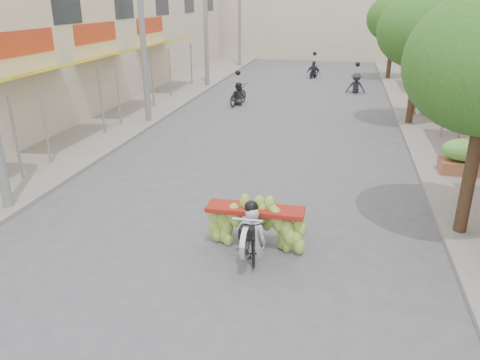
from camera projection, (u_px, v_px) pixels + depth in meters
name	position (u px, v px, depth m)	size (l,w,h in m)	color
ground	(170.00, 311.00, 7.99)	(120.00, 120.00, 0.00)	#525257
sidewalk_left	(142.00, 105.00, 23.02)	(4.00, 60.00, 0.12)	gray
sidewalk_right	(444.00, 120.00, 20.22)	(4.00, 60.00, 0.12)	gray
shophouse_row_left	(30.00, 43.00, 22.02)	(9.77, 40.00, 6.00)	#C5B49C
far_building	(319.00, 16.00, 41.30)	(20.00, 6.00, 7.00)	#C5B49C
utility_pole_mid	(142.00, 24.00, 18.53)	(0.60, 0.24, 8.00)	slate
utility_pole_far	(206.00, 16.00, 26.72)	(0.60, 0.24, 8.00)	slate
utility_pole_back	(239.00, 12.00, 34.91)	(0.60, 0.24, 8.00)	slate
street_tree_mid	(421.00, 31.00, 18.28)	(3.40, 3.40, 5.25)	#3A2719
street_tree_far	(394.00, 19.00, 29.20)	(3.40, 3.40, 5.25)	#3A2719
produce_crate_mid	(463.00, 154.00, 13.78)	(1.20, 0.88, 1.16)	brown
produce_crate_far	(424.00, 100.00, 21.06)	(1.20, 0.88, 1.16)	brown
banana_motorbike	(253.00, 221.00, 9.61)	(2.20, 1.82, 2.12)	black
market_umbrella	(467.00, 94.00, 13.71)	(2.01, 2.01, 1.55)	#B21735
pedestrian	(421.00, 95.00, 20.76)	(0.95, 0.74, 1.70)	silver
bg_motorbike_a	(238.00, 90.00, 23.17)	(0.97, 1.87, 1.95)	black
bg_motorbike_b	(357.00, 77.00, 26.02)	(1.06, 1.53, 1.95)	black
bg_motorbike_c	(314.00, 65.00, 31.01)	(1.08, 1.50, 1.95)	black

